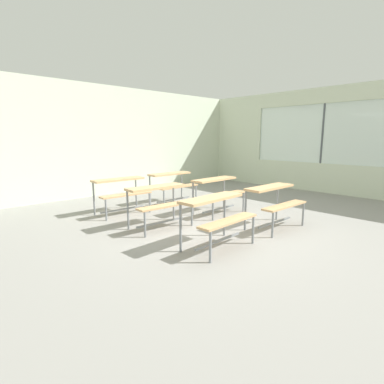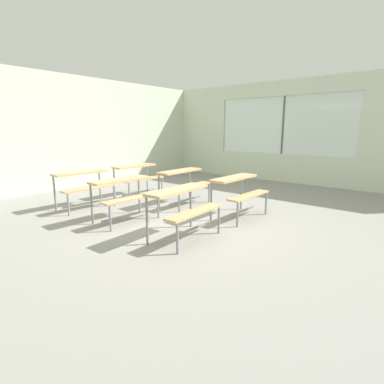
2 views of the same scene
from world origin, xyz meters
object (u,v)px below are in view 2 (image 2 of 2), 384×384
(desk_bench_r0c0, at_px, (183,201))
(desk_bench_r0c1, at_px, (239,187))
(desk_bench_r1c0, at_px, (124,190))
(desk_bench_r2c0, at_px, (84,181))
(desk_bench_r2c1, at_px, (138,173))
(desk_bench_r1c1, at_px, (184,179))

(desk_bench_r0c0, height_order, desk_bench_r0c1, same)
(desk_bench_r0c1, xyz_separation_m, desk_bench_r1c0, (-1.47, 1.41, 0.00))
(desk_bench_r2c0, xyz_separation_m, desk_bench_r2c1, (1.43, 0.03, 0.00))
(desk_bench_r0c1, relative_size, desk_bench_r2c1, 1.00)
(desk_bench_r1c0, distance_m, desk_bench_r2c1, 2.00)
(desk_bench_r2c0, distance_m, desk_bench_r2c1, 1.43)
(desk_bench_r1c1, relative_size, desk_bench_r2c0, 0.99)
(desk_bench_r0c0, bearing_deg, desk_bench_r1c1, 38.59)
(desk_bench_r0c0, distance_m, desk_bench_r2c0, 2.71)
(desk_bench_r1c0, height_order, desk_bench_r2c1, same)
(desk_bench_r0c1, bearing_deg, desk_bench_r2c0, 118.76)
(desk_bench_r1c0, distance_m, desk_bench_r1c1, 1.52)
(desk_bench_r0c1, distance_m, desk_bench_r2c1, 2.79)
(desk_bench_r0c1, distance_m, desk_bench_r2c0, 3.12)
(desk_bench_r0c0, relative_size, desk_bench_r1c1, 1.01)
(desk_bench_r0c1, distance_m, desk_bench_r1c0, 2.04)
(desk_bench_r0c0, distance_m, desk_bench_r1c0, 1.37)
(desk_bench_r0c0, bearing_deg, desk_bench_r0c1, -4.49)
(desk_bench_r0c0, distance_m, desk_bench_r0c1, 1.47)
(desk_bench_r0c1, height_order, desk_bench_r1c1, same)
(desk_bench_r1c0, xyz_separation_m, desk_bench_r2c0, (0.02, 1.35, 0.00))
(desk_bench_r0c1, height_order, desk_bench_r2c1, same)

